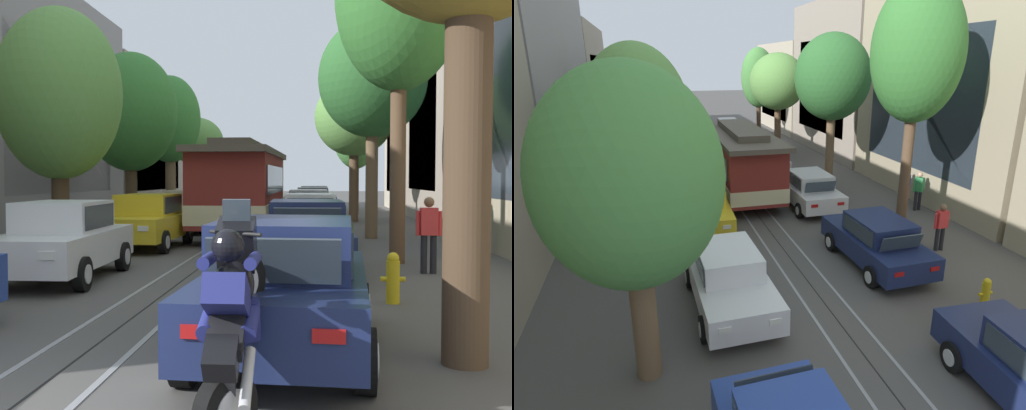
% 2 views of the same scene
% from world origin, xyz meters
% --- Properties ---
extents(ground_plane, '(160.00, 160.00, 0.00)m').
position_xyz_m(ground_plane, '(0.00, 18.41, 0.00)').
color(ground_plane, '#4C4947').
extents(trolley_track_rails, '(1.14, 54.03, 0.01)m').
position_xyz_m(trolley_track_rails, '(0.00, 21.02, 0.00)').
color(trolley_track_rails, gray).
rests_on(trolley_track_rails, ground).
extents(parked_car_white_second_left, '(2.08, 4.40, 1.58)m').
position_xyz_m(parked_car_white_second_left, '(-2.45, 8.12, 0.80)').
color(parked_car_white_second_left, silver).
rests_on(parked_car_white_second_left, ground).
extents(parked_car_yellow_mid_left, '(2.12, 4.41, 1.58)m').
position_xyz_m(parked_car_yellow_mid_left, '(-2.28, 14.09, 0.80)').
color(parked_car_yellow_mid_left, gold).
rests_on(parked_car_yellow_mid_left, ground).
extents(parked_car_beige_fourth_left, '(2.01, 4.37, 1.58)m').
position_xyz_m(parked_car_beige_fourth_left, '(-2.37, 20.14, 0.80)').
color(parked_car_beige_fourth_left, '#C1B28E').
rests_on(parked_car_beige_fourth_left, ground).
extents(parked_car_silver_fifth_left, '(2.14, 4.42, 1.58)m').
position_xyz_m(parked_car_silver_fifth_left, '(-2.44, 25.37, 0.80)').
color(parked_car_silver_fifth_left, '#B7B7BC').
rests_on(parked_car_silver_fifth_left, ground).
extents(parked_car_brown_sixth_left, '(2.09, 4.40, 1.58)m').
position_xyz_m(parked_car_brown_sixth_left, '(-2.45, 31.96, 0.80)').
color(parked_car_brown_sixth_left, brown).
rests_on(parked_car_brown_sixth_left, ground).
extents(parked_car_navy_near_right, '(2.13, 4.42, 1.58)m').
position_xyz_m(parked_car_navy_near_right, '(2.35, 2.93, 0.80)').
color(parked_car_navy_near_right, '#19234C').
rests_on(parked_car_navy_near_right, ground).
extents(parked_car_navy_second_right, '(2.09, 4.40, 1.58)m').
position_xyz_m(parked_car_navy_second_right, '(2.45, 9.30, 0.80)').
color(parked_car_navy_second_right, '#19234C').
rests_on(parked_car_navy_second_right, ground).
extents(parked_car_white_mid_right, '(2.01, 4.36, 1.58)m').
position_xyz_m(parked_car_white_mid_right, '(2.46, 15.29, 0.80)').
color(parked_car_white_mid_right, silver).
rests_on(parked_car_white_mid_right, ground).
extents(parked_car_white_fourth_right, '(2.01, 4.36, 1.58)m').
position_xyz_m(parked_car_white_fourth_right, '(2.28, 21.93, 0.80)').
color(parked_car_white_fourth_right, silver).
rests_on(parked_car_white_fourth_right, ground).
extents(parked_car_grey_fifth_right, '(2.12, 4.41, 1.58)m').
position_xyz_m(parked_car_grey_fifth_right, '(2.35, 28.66, 0.80)').
color(parked_car_grey_fifth_right, slate).
rests_on(parked_car_grey_fifth_right, ground).
extents(parked_car_silver_sixth_right, '(2.09, 4.40, 1.58)m').
position_xyz_m(parked_car_silver_sixth_right, '(2.41, 34.67, 0.80)').
color(parked_car_silver_sixth_right, '#B7B7BC').
rests_on(parked_car_silver_sixth_right, ground).
extents(street_tree_kerb_left_second, '(3.43, 3.69, 6.75)m').
position_xyz_m(street_tree_kerb_left_second, '(-4.44, 12.91, 4.34)').
color(street_tree_kerb_left_second, '#4C3826').
rests_on(street_tree_kerb_left_second, ground).
extents(street_tree_kerb_left_mid, '(3.67, 3.26, 6.93)m').
position_xyz_m(street_tree_kerb_left_mid, '(-4.61, 20.31, 4.59)').
color(street_tree_kerb_left_mid, '#4C3826').
rests_on(street_tree_kerb_left_mid, ground).
extents(street_tree_kerb_left_fourth, '(3.01, 3.08, 7.13)m').
position_xyz_m(street_tree_kerb_left_fourth, '(-4.68, 27.40, 4.90)').
color(street_tree_kerb_left_fourth, brown).
rests_on(street_tree_kerb_left_fourth, ground).
extents(street_tree_kerb_left_far, '(3.19, 3.14, 5.65)m').
position_xyz_m(street_tree_kerb_left_far, '(-4.59, 33.92, 4.19)').
color(street_tree_kerb_left_far, '#4C3826').
rests_on(street_tree_kerb_left_far, ground).
extents(street_tree_kerb_right_mid, '(3.66, 3.48, 7.44)m').
position_xyz_m(street_tree_kerb_right_mid, '(4.48, 17.85, 5.39)').
color(street_tree_kerb_right_mid, brown).
rests_on(street_tree_kerb_right_mid, ground).
extents(street_tree_kerb_right_fourth, '(3.68, 3.71, 6.71)m').
position_xyz_m(street_tree_kerb_right_fourth, '(4.31, 26.30, 4.85)').
color(street_tree_kerb_right_fourth, brown).
rests_on(street_tree_kerb_right_fourth, ground).
extents(street_tree_kerb_right_far, '(2.78, 2.29, 7.23)m').
position_xyz_m(street_tree_kerb_right_far, '(4.77, 33.25, 4.85)').
color(street_tree_kerb_right_far, '#4C3826').
rests_on(street_tree_kerb_right_far, ground).
extents(cable_car_trolley, '(2.66, 9.15, 3.28)m').
position_xyz_m(cable_car_trolley, '(0.00, 17.91, 1.66)').
color(cable_car_trolley, maroon).
rests_on(cable_car_trolley, ground).
extents(motorcycle_with_rider, '(0.48, 1.83, 1.87)m').
position_xyz_m(motorcycle_with_rider, '(2.03, 0.60, 0.98)').
color(motorcycle_with_rider, black).
rests_on(motorcycle_with_rider, ground).
extents(pedestrian_on_left_pavement, '(0.55, 0.40, 1.61)m').
position_xyz_m(pedestrian_on_left_pavement, '(6.79, 14.60, 0.91)').
color(pedestrian_on_left_pavement, slate).
rests_on(pedestrian_on_left_pavement, ground).
extents(pedestrian_on_right_pavement, '(0.55, 0.23, 1.65)m').
position_xyz_m(pedestrian_on_right_pavement, '(5.06, 9.67, 0.93)').
color(pedestrian_on_right_pavement, black).
rests_on(pedestrian_on_right_pavement, ground).
extents(pedestrian_crossing_far, '(0.55, 0.42, 1.69)m').
position_xyz_m(pedestrian_crossing_far, '(6.81, 13.58, 0.95)').
color(pedestrian_crossing_far, black).
rests_on(pedestrian_crossing_far, ground).
extents(fire_hydrant, '(0.40, 0.22, 0.84)m').
position_xyz_m(fire_hydrant, '(3.93, 6.20, 0.42)').
color(fire_hydrant, gold).
rests_on(fire_hydrant, ground).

